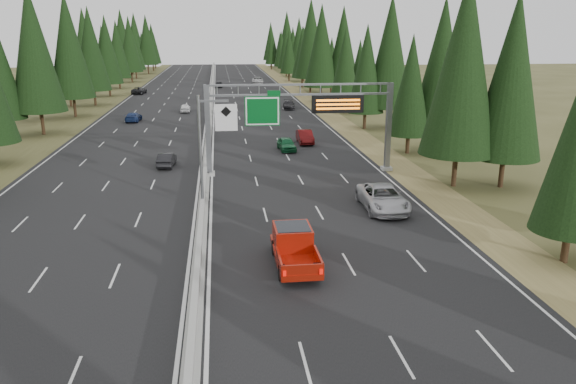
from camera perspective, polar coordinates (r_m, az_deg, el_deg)
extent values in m
cube|color=black|center=(93.64, -7.86, 8.40)|extent=(32.00, 260.00, 0.08)
cube|color=olive|center=(95.07, 3.05, 8.64)|extent=(3.60, 260.00, 0.06)
cube|color=#42421F|center=(95.57, -18.69, 7.87)|extent=(3.60, 260.00, 0.06)
cube|color=#989893|center=(93.62, -7.87, 8.52)|extent=(0.70, 260.00, 0.30)
cube|color=#989893|center=(93.57, -7.87, 8.76)|extent=(0.30, 260.00, 0.60)
cube|color=slate|center=(48.55, -8.13, 6.16)|extent=(0.45, 0.45, 7.80)
cube|color=#989893|center=(49.31, -7.96, 1.86)|extent=(0.90, 0.90, 0.30)
cube|color=slate|center=(50.76, 10.17, 6.49)|extent=(0.45, 0.45, 7.80)
cube|color=#989893|center=(51.49, 9.97, 2.38)|extent=(0.90, 0.90, 0.30)
cube|color=slate|center=(48.54, 1.25, 10.86)|extent=(15.85, 0.35, 0.16)
cube|color=slate|center=(48.62, 1.24, 9.88)|extent=(15.85, 0.35, 0.16)
cube|color=#054C19|center=(48.18, -2.62, 8.21)|extent=(3.00, 0.10, 2.50)
cube|color=silver|center=(48.12, -2.62, 8.20)|extent=(2.85, 0.02, 2.35)
cube|color=#054C19|center=(48.09, -1.44, 10.01)|extent=(1.10, 0.10, 0.45)
cube|color=black|center=(48.99, 5.07, 8.89)|extent=(4.50, 0.40, 1.50)
cube|color=orange|center=(48.73, 5.13, 9.26)|extent=(3.80, 0.02, 0.18)
cube|color=orange|center=(48.78, 5.12, 8.85)|extent=(3.80, 0.02, 0.18)
cube|color=orange|center=(48.82, 5.11, 8.45)|extent=(3.80, 0.02, 0.18)
cylinder|color=slate|center=(38.72, -8.87, 3.80)|extent=(0.20, 0.20, 8.00)
cube|color=#989893|center=(39.71, -8.63, -1.71)|extent=(0.50, 0.50, 0.20)
cube|color=slate|center=(38.11, -7.58, 9.15)|extent=(2.00, 0.15, 0.15)
cube|color=silver|center=(38.14, -6.31, 7.53)|extent=(1.50, 0.06, 1.80)
cylinder|color=black|center=(34.05, 26.37, -4.97)|extent=(0.40, 0.40, 1.84)
cylinder|color=black|center=(47.39, 16.56, 2.16)|extent=(0.40, 0.40, 2.69)
cone|color=black|center=(46.22, 17.40, 12.31)|extent=(6.04, 6.04, 14.10)
cylinder|color=black|center=(48.36, 20.88, 1.89)|extent=(0.40, 0.40, 2.44)
cone|color=black|center=(47.23, 21.80, 10.91)|extent=(5.50, 5.50, 12.84)
cylinder|color=black|center=(59.38, 12.05, 4.78)|extent=(0.40, 0.40, 1.92)
cone|color=black|center=(58.55, 12.39, 10.56)|extent=(4.32, 4.32, 10.09)
cylinder|color=black|center=(61.20, 14.84, 5.21)|extent=(0.40, 0.40, 2.50)
cone|color=black|center=(60.31, 15.37, 12.51)|extent=(5.63, 5.63, 13.13)
cylinder|color=black|center=(73.90, 7.78, 7.21)|extent=(0.40, 0.40, 2.11)
cone|color=black|center=(73.21, 7.98, 12.31)|extent=(4.74, 4.74, 11.06)
cylinder|color=black|center=(75.00, 10.04, 7.46)|extent=(0.40, 0.40, 2.67)
cone|color=black|center=(74.26, 10.36, 13.84)|extent=(6.01, 6.01, 14.03)
cylinder|color=black|center=(88.07, 5.71, 8.65)|extent=(0.40, 0.40, 2.05)
cone|color=black|center=(87.49, 5.83, 12.81)|extent=(4.61, 4.61, 10.75)
cylinder|color=black|center=(90.31, 7.16, 8.70)|extent=(0.40, 0.40, 1.77)
cone|color=black|center=(89.79, 7.28, 12.20)|extent=(3.98, 3.98, 9.30)
cylinder|color=black|center=(102.22, 3.35, 9.89)|extent=(0.40, 0.40, 2.70)
cone|color=black|center=(101.67, 3.43, 14.63)|extent=(6.08, 6.08, 14.19)
cylinder|color=black|center=(103.11, 5.50, 9.88)|extent=(0.40, 0.40, 2.66)
cone|color=black|center=(102.58, 5.62, 14.50)|extent=(5.98, 5.98, 13.95)
cylinder|color=black|center=(117.91, 2.28, 10.78)|extent=(0.40, 0.40, 2.99)
cone|color=black|center=(117.44, 2.34, 15.32)|extent=(6.73, 6.73, 15.69)
cylinder|color=black|center=(116.35, 4.38, 10.38)|extent=(0.40, 0.40, 1.78)
cone|color=black|center=(115.95, 4.44, 13.12)|extent=(4.01, 4.01, 9.35)
cylinder|color=black|center=(130.11, 1.45, 11.09)|extent=(0.40, 0.40, 2.15)
cone|color=black|center=(129.71, 1.47, 14.04)|extent=(4.83, 4.83, 11.27)
cylinder|color=black|center=(130.37, 3.32, 11.17)|extent=(0.40, 0.40, 2.60)
cone|color=black|center=(129.95, 3.38, 14.74)|extent=(5.84, 5.84, 13.63)
cylinder|color=black|center=(145.56, 0.10, 11.58)|extent=(0.40, 0.40, 2.00)
cone|color=black|center=(145.22, 0.10, 14.04)|extent=(4.50, 4.50, 10.50)
cylinder|color=black|center=(145.97, 1.58, 11.62)|extent=(0.40, 0.40, 2.17)
cone|color=black|center=(145.62, 1.60, 14.27)|extent=(4.87, 4.87, 11.37)
cylinder|color=black|center=(161.18, -0.15, 12.05)|extent=(0.40, 0.40, 2.25)
cone|color=black|center=(160.85, -0.16, 14.54)|extent=(5.05, 5.05, 11.79)
cylinder|color=black|center=(159.60, 1.11, 12.06)|extent=(0.40, 0.40, 2.56)
cone|color=black|center=(159.26, 1.12, 14.94)|extent=(5.76, 5.76, 13.44)
cylinder|color=black|center=(174.99, -0.69, 12.32)|extent=(0.40, 0.40, 2.01)
cone|color=black|center=(174.70, -0.69, 14.37)|extent=(4.52, 4.52, 10.55)
cylinder|color=black|center=(176.77, 0.49, 12.38)|extent=(0.40, 0.40, 2.19)
cone|color=black|center=(176.47, 0.50, 14.60)|extent=(4.92, 4.92, 11.48)
cylinder|color=black|center=(191.59, -1.70, 12.60)|extent=(0.40, 0.40, 1.81)
cone|color=black|center=(191.34, -1.72, 14.28)|extent=(4.06, 4.06, 9.48)
cylinder|color=black|center=(189.23, -0.12, 12.74)|extent=(0.40, 0.40, 2.98)
cone|color=black|center=(188.94, -0.12, 15.56)|extent=(6.71, 6.71, 15.66)
cylinder|color=black|center=(205.18, -1.74, 12.91)|extent=(0.40, 0.40, 2.48)
cone|color=black|center=(204.91, -1.76, 15.08)|extent=(5.59, 5.59, 13.04)
cylinder|color=black|center=(202.83, -0.81, 12.81)|extent=(0.40, 0.40, 1.93)
cone|color=black|center=(202.59, -0.81, 14.51)|extent=(4.35, 4.35, 10.16)
cylinder|color=black|center=(75.23, -23.66, 6.44)|extent=(0.40, 0.40, 2.80)
cone|color=black|center=(74.49, -24.43, 13.09)|extent=(6.31, 6.31, 14.72)
cylinder|color=black|center=(74.95, -26.63, 5.82)|extent=(0.40, 0.40, 2.19)
cylinder|color=black|center=(89.27, -20.84, 8.05)|extent=(0.40, 0.40, 2.83)
cone|color=black|center=(88.64, -21.42, 13.69)|extent=(6.36, 6.36, 14.84)
cylinder|color=black|center=(88.52, -23.88, 7.70)|extent=(0.40, 0.40, 2.93)
cone|color=black|center=(87.89, -24.57, 13.61)|extent=(6.60, 6.60, 15.40)
cylinder|color=black|center=(102.02, -19.02, 9.02)|extent=(0.40, 0.40, 2.61)
cone|color=black|center=(101.48, -19.44, 13.58)|extent=(5.86, 5.86, 13.68)
cylinder|color=black|center=(102.55, -21.23, 8.82)|extent=(0.40, 0.40, 2.53)
cone|color=black|center=(102.02, -21.68, 13.22)|extent=(5.69, 5.69, 13.28)
cylinder|color=black|center=(116.47, -17.65, 9.86)|extent=(0.40, 0.40, 2.45)
cone|color=black|center=(116.01, -17.97, 13.62)|extent=(5.52, 5.52, 12.88)
cylinder|color=black|center=(116.73, -19.57, 9.76)|extent=(0.40, 0.40, 2.65)
cone|color=black|center=(116.26, -19.96, 13.81)|extent=(5.97, 5.97, 13.93)
cylinder|color=black|center=(132.00, -16.71, 10.55)|extent=(0.40, 0.40, 2.35)
cone|color=black|center=(131.60, -16.97, 13.73)|extent=(5.29, 5.29, 12.34)
cylinder|color=black|center=(133.88, -18.02, 10.47)|extent=(0.40, 0.40, 2.18)
cone|color=black|center=(133.50, -18.28, 13.38)|extent=(4.91, 4.91, 11.46)
cylinder|color=black|center=(147.94, -15.57, 11.19)|extent=(0.40, 0.40, 2.56)
cone|color=black|center=(147.57, -15.80, 14.27)|extent=(5.75, 5.75, 13.42)
cylinder|color=black|center=(148.43, -16.97, 10.97)|extent=(0.40, 0.40, 1.90)
cone|color=black|center=(148.10, -17.16, 13.25)|extent=(4.27, 4.27, 9.96)
cylinder|color=black|center=(159.46, -15.15, 11.49)|extent=(0.40, 0.40, 2.37)
cone|color=black|center=(159.13, -15.35, 14.15)|extent=(5.34, 5.34, 12.46)
cylinder|color=black|center=(162.93, -16.30, 11.58)|extent=(0.40, 0.40, 2.89)
cone|color=black|center=(162.59, -16.55, 14.74)|extent=(6.49, 6.49, 15.15)
cylinder|color=black|center=(176.28, -14.00, 12.01)|extent=(0.40, 0.40, 2.74)
cone|color=black|center=(175.97, -14.19, 14.78)|extent=(6.16, 6.16, 14.38)
cylinder|color=black|center=(176.51, -15.50, 11.84)|extent=(0.40, 0.40, 2.35)
cone|color=black|center=(176.21, -15.68, 14.21)|extent=(5.28, 5.28, 12.31)
cylinder|color=black|center=(189.45, -13.52, 12.22)|extent=(0.40, 0.40, 2.36)
cone|color=black|center=(189.17, -13.66, 14.45)|extent=(5.31, 5.31, 12.38)
cylinder|color=black|center=(190.46, -15.11, 12.21)|extent=(0.40, 0.40, 2.89)
cone|color=black|center=(190.17, -15.31, 14.93)|extent=(6.51, 6.51, 15.19)
cylinder|color=black|center=(202.73, -13.31, 12.38)|extent=(0.40, 0.40, 1.88)
cone|color=black|center=(202.49, -13.41, 14.04)|extent=(4.22, 4.22, 9.85)
cylinder|color=black|center=(204.41, -14.49, 12.34)|extent=(0.40, 0.40, 1.94)
cone|color=black|center=(204.17, -14.62, 14.04)|extent=(4.37, 4.37, 10.19)
imported|color=#B6B5BA|center=(39.83, 9.61, -0.59)|extent=(2.84, 6.04, 1.67)
cylinder|color=black|center=(28.36, -0.63, -8.21)|extent=(0.31, 0.84, 0.84)
cylinder|color=black|center=(28.59, 2.96, -8.02)|extent=(0.31, 0.84, 0.84)
cylinder|color=black|center=(31.53, -1.33, -5.65)|extent=(0.31, 0.84, 0.84)
cylinder|color=black|center=(31.74, 1.89, -5.50)|extent=(0.31, 0.84, 0.84)
cube|color=#9C1709|center=(30.02, 0.69, -6.47)|extent=(2.10, 5.87, 0.31)
cube|color=#9C1709|center=(30.62, 0.46, -4.53)|extent=(1.99, 2.31, 1.15)
cube|color=black|center=(30.52, 0.46, -3.97)|extent=(1.78, 1.99, 0.58)
cube|color=#9C1709|center=(28.33, -0.89, -7.08)|extent=(0.10, 2.52, 0.63)
cube|color=#9C1709|center=(28.59, 3.11, -6.88)|extent=(0.10, 2.52, 0.63)
cube|color=#9C1709|center=(27.30, 1.49, -8.00)|extent=(2.10, 0.10, 0.63)
imported|color=#166034|center=(59.17, -0.15, 4.90)|extent=(1.88, 4.09, 1.36)
imported|color=#520B0C|center=(63.06, 1.73, 5.63)|extent=(1.59, 4.47, 1.47)
imported|color=black|center=(91.87, 0.09, 8.85)|extent=(2.28, 4.72, 1.32)
imported|color=silver|center=(138.13, -3.10, 11.27)|extent=(2.98, 5.83, 1.58)
imported|color=black|center=(129.60, -7.04, 10.81)|extent=(1.72, 3.93, 1.32)
imported|color=black|center=(53.26, -12.23, 3.25)|extent=(1.60, 3.96, 1.28)
imported|color=navy|center=(81.61, -15.44, 7.37)|extent=(2.03, 4.50, 1.28)
imported|color=white|center=(89.60, -10.39, 8.40)|extent=(1.55, 3.77, 1.28)
imported|color=black|center=(118.58, -14.89, 9.95)|extent=(2.77, 5.20, 1.39)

